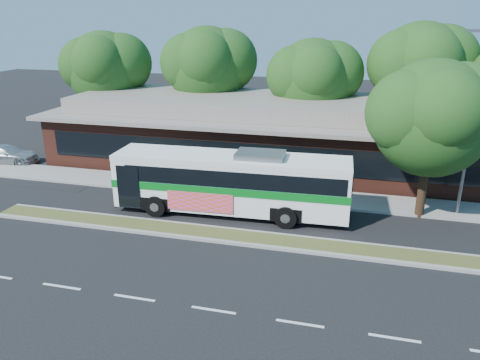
{
  "coord_description": "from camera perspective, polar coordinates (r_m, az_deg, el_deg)",
  "views": [
    {
      "loc": [
        4.32,
        -18.11,
        9.64
      ],
      "look_at": [
        -1.09,
        2.9,
        2.0
      ],
      "focal_mm": 35.0,
      "sensor_mm": 36.0,
      "label": 1
    }
  ],
  "objects": [
    {
      "name": "plaza_building",
      "position": [
        32.28,
        6.38,
        5.82
      ],
      "size": [
        33.2,
        11.2,
        4.45
      ],
      "color": "#5A271C",
      "rests_on": "ground"
    },
    {
      "name": "lamp_post",
      "position": [
        25.12,
        26.37,
        6.52
      ],
      "size": [
        0.93,
        0.18,
        9.07
      ],
      "color": "slate",
      "rests_on": "ground"
    },
    {
      "name": "median_strip",
      "position": [
        21.45,
        1.29,
        -7.09
      ],
      "size": [
        26.0,
        1.1,
        0.15
      ],
      "primitive_type": "cube",
      "color": "#465122",
      "rests_on": "ground"
    },
    {
      "name": "tree_bg_d",
      "position": [
        34.66,
        21.77,
        12.73
      ],
      "size": [
        6.91,
        6.2,
        9.37
      ],
      "color": "black",
      "rests_on": "ground"
    },
    {
      "name": "sedan",
      "position": [
        36.01,
        -26.64,
        2.8
      ],
      "size": [
        4.55,
        2.45,
        1.25
      ],
      "primitive_type": "imported",
      "rotation": [
        0.0,
        0.0,
        1.74
      ],
      "color": "#ABAEB2",
      "rests_on": "ground"
    },
    {
      "name": "sidewalk_tree",
      "position": [
        24.26,
        23.32,
        7.23
      ],
      "size": [
        6.24,
        5.6,
        7.84
      ],
      "color": "black",
      "rests_on": "ground"
    },
    {
      "name": "transit_bus",
      "position": [
        23.61,
        -0.96,
        0.15
      ],
      "size": [
        12.0,
        3.13,
        3.34
      ],
      "rotation": [
        0.0,
        0.0,
        0.04
      ],
      "color": "white",
      "rests_on": "ground"
    },
    {
      "name": "ground",
      "position": [
        20.97,
        0.91,
        -7.98
      ],
      "size": [
        120.0,
        120.0,
        0.0
      ],
      "primitive_type": "plane",
      "color": "black",
      "rests_on": "ground"
    },
    {
      "name": "tree_bg_b",
      "position": [
        36.11,
        -3.27,
        13.81
      ],
      "size": [
        6.69,
        6.0,
        9.0
      ],
      "color": "black",
      "rests_on": "ground"
    },
    {
      "name": "tree_bg_c",
      "position": [
        33.62,
        9.57,
        12.22
      ],
      "size": [
        6.24,
        5.6,
        8.26
      ],
      "color": "black",
      "rests_on": "ground"
    },
    {
      "name": "tree_bg_a",
      "position": [
        38.43,
        -15.52,
        13.08
      ],
      "size": [
        6.47,
        5.8,
        8.63
      ],
      "color": "black",
      "rests_on": "ground"
    },
    {
      "name": "parking_lot",
      "position": [
        37.17,
        -23.17,
        2.77
      ],
      "size": [
        14.0,
        12.0,
        0.01
      ],
      "primitive_type": "cube",
      "color": "black",
      "rests_on": "ground"
    },
    {
      "name": "sidewalk",
      "position": [
        26.67,
        4.14,
        -1.71
      ],
      "size": [
        44.0,
        2.6,
        0.12
      ],
      "primitive_type": "cube",
      "color": "gray",
      "rests_on": "ground"
    }
  ]
}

